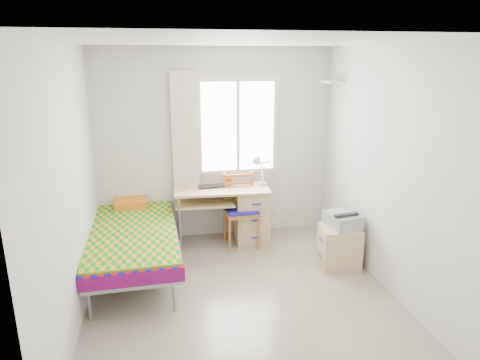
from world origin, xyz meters
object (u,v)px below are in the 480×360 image
object	(u,v)px
desk	(246,211)
printer	(343,219)
bed	(134,233)
chair	(241,206)
cabinet	(339,247)

from	to	relation	value
desk	printer	bearing A→B (deg)	-39.07
bed	chair	size ratio (longest dim) A/B	2.19
bed	desk	bearing A→B (deg)	17.76
chair	cabinet	world-z (taller)	chair
desk	cabinet	bearing A→B (deg)	-41.26
cabinet	printer	xyz separation A→B (m)	(0.04, 0.03, 0.34)
cabinet	printer	bearing A→B (deg)	49.28
printer	desk	bearing A→B (deg)	128.11
desk	chair	size ratio (longest dim) A/B	1.31
chair	printer	bearing A→B (deg)	-39.34
chair	printer	distance (m)	1.36
printer	bed	bearing A→B (deg)	161.44
bed	cabinet	distance (m)	2.48
bed	desk	distance (m)	1.56
chair	bed	bearing A→B (deg)	-166.02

